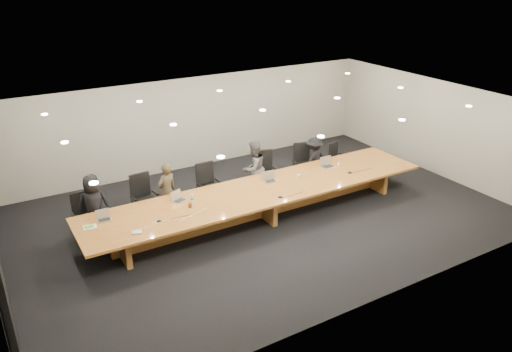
{
  "coord_description": "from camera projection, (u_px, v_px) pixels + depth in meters",
  "views": [
    {
      "loc": [
        -5.83,
        -9.54,
        5.91
      ],
      "look_at": [
        0.0,
        0.3,
        1.0
      ],
      "focal_mm": 35.0,
      "sensor_mm": 36.0,
      "label": 1
    }
  ],
  "objects": [
    {
      "name": "amber_mug",
      "position": [
        190.0,
        205.0,
        11.39
      ],
      "size": [
        0.09,
        0.09,
        0.1
      ],
      "primitive_type": "cylinder",
      "rotation": [
        0.0,
        0.0,
        -0.11
      ],
      "color": "#672F12",
      "rests_on": "conference_table"
    },
    {
      "name": "chair_mid_left",
      "position": [
        209.0,
        185.0,
        12.92
      ],
      "size": [
        0.6,
        0.6,
        1.18
      ],
      "primitive_type": null,
      "rotation": [
        0.0,
        0.0,
        0.0
      ],
      "color": "black",
      "rests_on": "ground"
    },
    {
      "name": "laptop_e",
      "position": [
        329.0,
        162.0,
        13.6
      ],
      "size": [
        0.36,
        0.26,
        0.28
      ],
      "primitive_type": null,
      "rotation": [
        0.0,
        0.0,
        -0.01
      ],
      "color": "tan",
      "rests_on": "conference_table"
    },
    {
      "name": "mic_left",
      "position": [
        159.0,
        221.0,
        10.79
      ],
      "size": [
        0.15,
        0.15,
        0.03
      ],
      "primitive_type": "cone",
      "rotation": [
        0.0,
        0.0,
        -0.36
      ],
      "color": "black",
      "rests_on": "conference_table"
    },
    {
      "name": "person_b",
      "position": [
        167.0,
        191.0,
        12.25
      ],
      "size": [
        0.61,
        0.49,
        1.47
      ],
      "primitive_type": "imported",
      "rotation": [
        0.0,
        0.0,
        3.43
      ],
      "color": "#3C3221",
      "rests_on": "ground"
    },
    {
      "name": "back_wall",
      "position": [
        194.0,
        123.0,
        15.22
      ],
      "size": [
        12.0,
        0.02,
        2.8
      ],
      "primitive_type": "cube",
      "color": "beige",
      "rests_on": "ground"
    },
    {
      "name": "laptop_d",
      "position": [
        270.0,
        177.0,
        12.69
      ],
      "size": [
        0.35,
        0.27,
        0.26
      ],
      "primitive_type": null,
      "rotation": [
        0.0,
        0.0,
        -0.08
      ],
      "color": "#B7AD8C",
      "rests_on": "conference_table"
    },
    {
      "name": "laptop_b",
      "position": [
        180.0,
        196.0,
        11.65
      ],
      "size": [
        0.38,
        0.34,
        0.25
      ],
      "primitive_type": null,
      "rotation": [
        0.0,
        0.0,
        0.41
      ],
      "color": "beige",
      "rests_on": "conference_table"
    },
    {
      "name": "chair_far_right",
      "position": [
        338.0,
        158.0,
        14.97
      ],
      "size": [
        0.63,
        0.63,
        0.99
      ],
      "primitive_type": null,
      "rotation": [
        0.0,
        0.0,
        0.3
      ],
      "color": "black",
      "rests_on": "ground"
    },
    {
      "name": "ground",
      "position": [
        262.0,
        216.0,
        12.61
      ],
      "size": [
        12.0,
        12.0,
        0.0
      ],
      "primitive_type": "plane",
      "color": "black",
      "rests_on": "ground"
    },
    {
      "name": "water_bottle",
      "position": [
        192.0,
        199.0,
        11.58
      ],
      "size": [
        0.07,
        0.07,
        0.21
      ],
      "primitive_type": "cylinder",
      "rotation": [
        0.0,
        0.0,
        -0.1
      ],
      "color": "silver",
      "rests_on": "conference_table"
    },
    {
      "name": "av_box",
      "position": [
        137.0,
        232.0,
        10.33
      ],
      "size": [
        0.23,
        0.21,
        0.03
      ],
      "primitive_type": "cube",
      "rotation": [
        0.0,
        0.0,
        -0.4
      ],
      "color": "silver",
      "rests_on": "conference_table"
    },
    {
      "name": "notepad",
      "position": [
        90.0,
        227.0,
        10.54
      ],
      "size": [
        0.31,
        0.26,
        0.02
      ],
      "primitive_type": "cube",
      "rotation": [
        0.0,
        0.0,
        -0.16
      ],
      "color": "silver",
      "rests_on": "conference_table"
    },
    {
      "name": "person_c",
      "position": [
        254.0,
        168.0,
        13.49
      ],
      "size": [
        0.9,
        0.79,
        1.56
      ],
      "primitive_type": "imported",
      "rotation": [
        0.0,
        0.0,
        3.44
      ],
      "color": "#4E4E50",
      "rests_on": "ground"
    },
    {
      "name": "laptop_a",
      "position": [
        104.0,
        216.0,
        10.78
      ],
      "size": [
        0.31,
        0.23,
        0.23
      ],
      "primitive_type": null,
      "rotation": [
        0.0,
        0.0,
        -0.05
      ],
      "color": "tan",
      "rests_on": "conference_table"
    },
    {
      "name": "paper_cup_far",
      "position": [
        338.0,
        165.0,
        13.69
      ],
      "size": [
        0.1,
        0.1,
        0.09
      ],
      "primitive_type": "cone",
      "rotation": [
        0.0,
        0.0,
        -0.27
      ],
      "color": "white",
      "rests_on": "conference_table"
    },
    {
      "name": "person_a",
      "position": [
        94.0,
        206.0,
        11.47
      ],
      "size": [
        0.87,
        0.72,
        1.52
      ],
      "primitive_type": "imported",
      "rotation": [
        0.0,
        0.0,
        2.77
      ],
      "color": "black",
      "rests_on": "ground"
    },
    {
      "name": "chair_mid_right",
      "position": [
        266.0,
        172.0,
        13.7
      ],
      "size": [
        0.73,
        0.73,
        1.2
      ],
      "primitive_type": null,
      "rotation": [
        0.0,
        0.0,
        -0.23
      ],
      "color": "black",
      "rests_on": "ground"
    },
    {
      "name": "mic_center",
      "position": [
        280.0,
        197.0,
        11.89
      ],
      "size": [
        0.15,
        0.15,
        0.03
      ],
      "primitive_type": "cone",
      "rotation": [
        0.0,
        0.0,
        0.2
      ],
      "color": "black",
      "rests_on": "conference_table"
    },
    {
      "name": "chair_right",
      "position": [
        304.0,
        163.0,
        14.36
      ],
      "size": [
        0.74,
        0.74,
        1.17
      ],
      "primitive_type": null,
      "rotation": [
        0.0,
        0.0,
        -0.29
      ],
      "color": "black",
      "rests_on": "ground"
    },
    {
      "name": "mic_right",
      "position": [
        350.0,
        172.0,
        13.27
      ],
      "size": [
        0.15,
        0.15,
        0.03
      ],
      "primitive_type": "cone",
      "rotation": [
        0.0,
        0.0,
        0.13
      ],
      "color": "black",
      "rests_on": "conference_table"
    },
    {
      "name": "lime_gadget",
      "position": [
        89.0,
        226.0,
        10.52
      ],
      "size": [
        0.19,
        0.14,
        0.03
      ],
      "primitive_type": "cube",
      "rotation": [
        0.0,
        0.0,
        0.26
      ],
      "color": "#5BBB31",
      "rests_on": "notepad"
    },
    {
      "name": "person_d",
      "position": [
        314.0,
        160.0,
        14.37
      ],
      "size": [
        0.96,
        0.67,
        1.35
      ],
      "primitive_type": "imported",
      "rotation": [
        0.0,
        0.0,
        3.35
      ],
      "color": "black",
      "rests_on": "ground"
    },
    {
      "name": "chair_left",
      "position": [
        145.0,
        198.0,
        12.2
      ],
      "size": [
        0.65,
        0.65,
        1.2
      ],
      "primitive_type": null,
      "rotation": [
        0.0,
        0.0,
        0.07
      ],
      "color": "black",
      "rests_on": "ground"
    },
    {
      "name": "paper_cup_near",
      "position": [
        298.0,
        176.0,
        12.96
      ],
      "size": [
        0.1,
        0.1,
        0.09
      ],
      "primitive_type": "cone",
      "rotation": [
        0.0,
        0.0,
        0.43
      ],
      "color": "silver",
      "rests_on": "conference_table"
    },
    {
      "name": "conference_table",
      "position": [
        262.0,
        198.0,
        12.4
      ],
      "size": [
        9.0,
        1.8,
        0.75
      ],
      "color": "#9D5C22",
      "rests_on": "ground"
    },
    {
      "name": "chair_far_left",
      "position": [
        85.0,
        215.0,
        11.53
      ],
      "size": [
        0.58,
        0.58,
        1.07
      ],
      "primitive_type": null,
      "rotation": [
        0.0,
        0.0,
        0.07
      ],
      "color": "black",
      "rests_on": "ground"
    }
  ]
}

